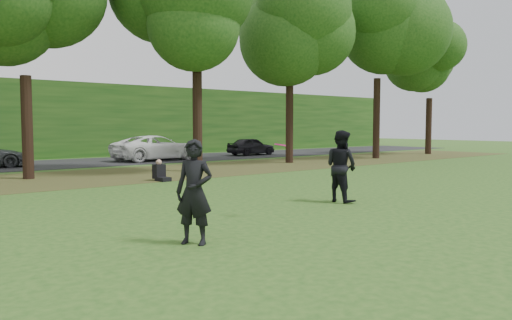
{
  "coord_description": "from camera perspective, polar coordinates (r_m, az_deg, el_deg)",
  "views": [
    {
      "loc": [
        -8.67,
        -7.22,
        2.15
      ],
      "look_at": [
        -0.89,
        2.16,
        1.3
      ],
      "focal_mm": 35.0,
      "sensor_mm": 36.0,
      "label": 1
    }
  ],
  "objects": [
    {
      "name": "street",
      "position": [
        29.6,
        -22.53,
        -0.46
      ],
      "size": [
        70.0,
        7.0,
        0.02
      ],
      "primitive_type": "cube",
      "color": "black",
      "rests_on": "ground"
    },
    {
      "name": "player_right",
      "position": [
        14.18,
        9.71,
        -0.7
      ],
      "size": [
        0.78,
        0.99,
        2.01
      ],
      "primitive_type": "imported",
      "rotation": [
        0.0,
        0.0,
        1.55
      ],
      "color": "black",
      "rests_on": "ground"
    },
    {
      "name": "parked_cars",
      "position": [
        28.61,
        -23.91,
        0.8
      ],
      "size": [
        36.01,
        3.49,
        1.51
      ],
      "color": "black",
      "rests_on": "street"
    },
    {
      "name": "leaf_litter",
      "position": [
        22.11,
        -16.39,
        -1.74
      ],
      "size": [
        60.0,
        7.0,
        0.01
      ],
      "primitive_type": "cube",
      "color": "#52381D",
      "rests_on": "ground"
    },
    {
      "name": "player_left",
      "position": [
        9.06,
        -7.07,
        -3.65
      ],
      "size": [
        0.77,
        0.83,
        1.9
      ],
      "primitive_type": "imported",
      "rotation": [
        0.0,
        0.0,
        -0.97
      ],
      "color": "black",
      "rests_on": "ground"
    },
    {
      "name": "frisbee",
      "position": [
        11.51,
        2.78,
        1.74
      ],
      "size": [
        0.38,
        0.38,
        0.08
      ],
      "color": "#F11487",
      "rests_on": "ground"
    },
    {
      "name": "seated_person",
      "position": [
        19.64,
        -10.9,
        -1.45
      ],
      "size": [
        0.47,
        0.76,
        0.83
      ],
      "rotation": [
        0.0,
        0.0,
        0.08
      ],
      "color": "black",
      "rests_on": "ground"
    },
    {
      "name": "far_hedge",
      "position": [
        35.31,
        -25.53,
        4.18
      ],
      "size": [
        70.0,
        3.0,
        5.0
      ],
      "primitive_type": "cube",
      "color": "#164313",
      "rests_on": "ground"
    },
    {
      "name": "ground",
      "position": [
        11.49,
        10.43,
        -6.86
      ],
      "size": [
        120.0,
        120.0,
        0.0
      ],
      "primitive_type": "plane",
      "color": "#224C17",
      "rests_on": "ground"
    }
  ]
}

